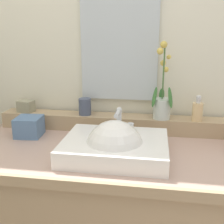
# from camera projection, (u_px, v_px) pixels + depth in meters

# --- Properties ---
(wall_back) EXTENTS (2.96, 0.20, 2.41)m
(wall_back) POSITION_uv_depth(u_px,v_px,m) (122.00, 66.00, 1.64)
(wall_back) COLOR beige
(wall_back) RESTS_ON ground
(vanity_cabinet) EXTENTS (1.40, 0.66, 0.87)m
(vanity_cabinet) POSITION_uv_depth(u_px,v_px,m) (110.00, 224.00, 1.44)
(vanity_cabinet) COLOR tan
(vanity_cabinet) RESTS_ON ground
(back_ledge) EXTENTS (1.33, 0.12, 0.09)m
(back_ledge) POSITION_uv_depth(u_px,v_px,m) (117.00, 123.00, 1.56)
(back_ledge) COLOR tan
(back_ledge) RESTS_ON vanity_cabinet
(sink_basin) EXTENTS (0.46, 0.37, 0.28)m
(sink_basin) POSITION_uv_depth(u_px,v_px,m) (115.00, 148.00, 1.23)
(sink_basin) COLOR white
(sink_basin) RESTS_ON vanity_cabinet
(potted_plant) EXTENTS (0.12, 0.11, 0.41)m
(potted_plant) POSITION_uv_depth(u_px,v_px,m) (162.00, 101.00, 1.47)
(potted_plant) COLOR silver
(potted_plant) RESTS_ON back_ledge
(soap_dispenser) EXTENTS (0.05, 0.06, 0.13)m
(soap_dispenser) POSITION_uv_depth(u_px,v_px,m) (198.00, 111.00, 1.44)
(soap_dispenser) COLOR #E4C086
(soap_dispenser) RESTS_ON back_ledge
(tumbler_cup) EXTENTS (0.07, 0.07, 0.09)m
(tumbler_cup) POSITION_uv_depth(u_px,v_px,m) (85.00, 107.00, 1.55)
(tumbler_cup) COLOR #454F66
(tumbler_cup) RESTS_ON back_ledge
(trinket_box) EXTENTS (0.09, 0.08, 0.07)m
(trinket_box) POSITION_uv_depth(u_px,v_px,m) (26.00, 106.00, 1.61)
(trinket_box) COLOR gray
(trinket_box) RESTS_ON back_ledge
(tissue_box) EXTENTS (0.14, 0.14, 0.10)m
(tissue_box) POSITION_uv_depth(u_px,v_px,m) (29.00, 127.00, 1.47)
(tissue_box) COLOR #54759E
(tissue_box) RESTS_ON vanity_cabinet
(mirror) EXTENTS (0.42, 0.02, 0.63)m
(mirror) POSITION_uv_depth(u_px,v_px,m) (119.00, 42.00, 1.50)
(mirror) COLOR silver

